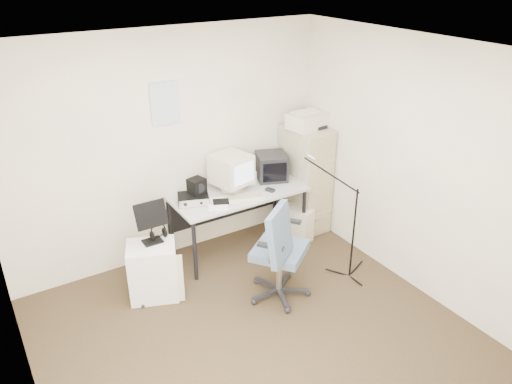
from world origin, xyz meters
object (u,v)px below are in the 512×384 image
filing_cabinet (305,179)px  desk (239,220)px  side_cart (153,271)px  office_chair (280,249)px

filing_cabinet → desk: 0.99m
desk → side_cart: (-1.17, -0.32, -0.08)m
filing_cabinet → office_chair: filing_cabinet is taller
desk → filing_cabinet: bearing=1.8°
office_chair → side_cart: (-1.06, 0.66, -0.26)m
office_chair → desk: bearing=47.4°
office_chair → filing_cabinet: bearing=7.5°
desk → side_cart: size_ratio=2.60×
filing_cabinet → desk: bearing=-178.2°
side_cart → desk: bearing=36.8°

